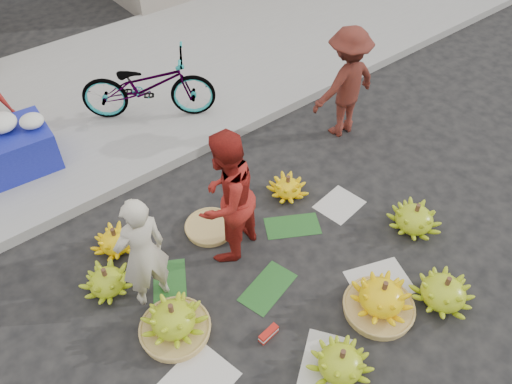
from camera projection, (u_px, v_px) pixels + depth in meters
ground at (263, 271)px, 5.52m from camera, size 80.00×80.00×0.00m
curb at (160, 164)px, 6.70m from camera, size 40.00×0.25×0.15m
sidewalk at (91, 97)px, 7.88m from camera, size 40.00×4.00×0.12m
newspaper_scatter at (313, 321)px, 5.07m from camera, size 3.20×1.80×0.00m
banana_leaves at (245, 264)px, 5.59m from camera, size 2.00×1.00×0.00m
banana_bunch_0 at (174, 321)px, 4.85m from camera, size 0.80×0.80×0.47m
banana_bunch_1 at (341, 362)px, 4.59m from camera, size 0.73×0.73×0.36m
banana_bunch_2 at (381, 299)px, 5.02m from camera, size 0.72×0.72×0.48m
banana_bunch_3 at (444, 291)px, 5.13m from camera, size 0.84×0.84×0.39m
banana_bunch_4 at (415, 218)px, 5.87m from camera, size 0.71×0.71×0.38m
banana_bunch_5 at (288, 187)px, 6.30m from camera, size 0.58×0.58×0.31m
banana_bunch_6 at (107, 281)px, 5.25m from camera, size 0.70×0.70×0.34m
banana_bunch_7 at (116, 240)px, 5.66m from camera, size 0.66×0.66×0.33m
basket_spare at (210, 227)px, 5.94m from camera, size 0.59×0.59×0.07m
incense_stack at (269, 334)px, 4.92m from camera, size 0.23×0.10×0.09m
vendor_cream at (142, 253)px, 4.81m from camera, size 0.52×0.35×1.41m
vendor_red at (226, 199)px, 5.18m from camera, size 0.96×0.85×1.64m
man_striped at (346, 83)px, 6.80m from camera, size 1.06×0.64×1.60m
flower_table at (0, 151)px, 6.34m from camera, size 1.35×0.90×0.75m
bicycle at (148, 86)px, 7.09m from camera, size 1.63×1.95×1.00m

